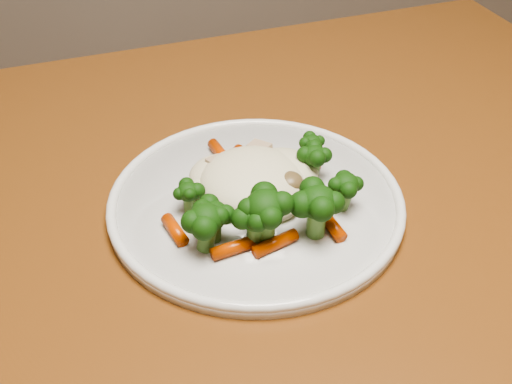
# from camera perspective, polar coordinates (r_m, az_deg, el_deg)

# --- Properties ---
(dining_table) EXTENTS (1.27, 0.94, 0.75)m
(dining_table) POSITION_cam_1_polar(r_m,az_deg,el_deg) (0.70, -5.30, -8.80)
(dining_table) COLOR brown
(dining_table) RESTS_ON ground
(plate) EXTENTS (0.29, 0.29, 0.01)m
(plate) POSITION_cam_1_polar(r_m,az_deg,el_deg) (0.64, 0.00, -1.03)
(plate) COLOR white
(plate) RESTS_ON dining_table
(meal) EXTENTS (0.20, 0.19, 0.05)m
(meal) POSITION_cam_1_polar(r_m,az_deg,el_deg) (0.61, 0.56, 0.09)
(meal) COLOR beige
(meal) RESTS_ON plate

